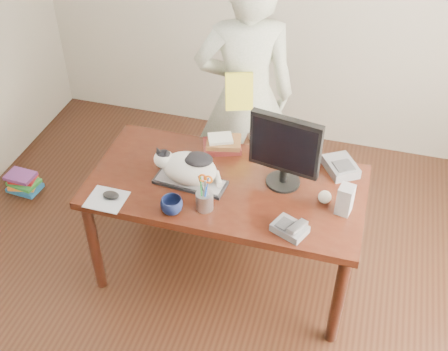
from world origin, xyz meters
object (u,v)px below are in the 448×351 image
phone (290,228)px  speaker (345,200)px  coffee_mug (172,206)px  book_stack (222,144)px  keyboard (190,182)px  monitor (285,149)px  book_pile_b (23,182)px  mouse (111,195)px  cat (187,167)px  desk (230,194)px  pen_cup (205,199)px  calculator (341,167)px  baseball (325,197)px  person (245,98)px

phone → speaker: (0.25, 0.23, 0.06)m
coffee_mug → book_stack: 0.64m
keyboard → monitor: size_ratio=0.94×
book_pile_b → mouse: bearing=-29.9°
cat → phone: bearing=-14.6°
phone → desk: bearing=163.5°
pen_cup → speaker: pen_cup is taller
keyboard → cat: bearing=-171.6°
mouse → calculator: calculator is taller
keyboard → pen_cup: 0.23m
desk → keyboard: 0.29m
coffee_mug → speaker: speaker is taller
keyboard → baseball: 0.77m
baseball → calculator: 0.31m
desk → coffee_mug: size_ratio=13.33×
keyboard → book_pile_b: bearing=169.7°
desk → monitor: monitor is taller
desk → monitor: (0.31, 0.00, 0.41)m
keyboard → phone: phone is taller
mouse → phone: 1.02m
coffee_mug → baseball: 0.85m
speaker → baseball: bearing=167.4°
pen_cup → book_pile_b: 1.91m
coffee_mug → baseball: bearing=21.5°
mouse → baseball: (1.16, 0.30, 0.01)m
pen_cup → mouse: bearing=-173.0°
monitor → book_pile_b: 2.25m
monitor → speaker: 0.43m
monitor → pen_cup: 0.52m
person → keyboard: bearing=60.5°
monitor → speaker: monitor is taller
keyboard → book_stack: (0.09, 0.38, 0.03)m
keyboard → person: size_ratio=0.24×
desk → cat: (-0.21, -0.14, 0.27)m
phone → book_stack: (-0.54, 0.60, 0.01)m
book_stack → speaker: bearing=-41.7°
pen_cup → mouse: 0.54m
desk → calculator: calculator is taller
monitor → speaker: (0.37, -0.13, -0.17)m
mouse → book_stack: 0.78m
monitor → calculator: (0.31, 0.22, -0.23)m
mouse → calculator: bearing=27.0°
monitor → mouse: 1.01m
desk → monitor: bearing=0.3°
pen_cup → person: size_ratio=0.14×
book_stack → book_pile_b: (-1.61, 0.03, -0.72)m
pen_cup → book_pile_b: size_ratio=0.95×
calculator → phone: bearing=-140.5°
cat → baseball: size_ratio=5.60×
mouse → baseball: bearing=15.0°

